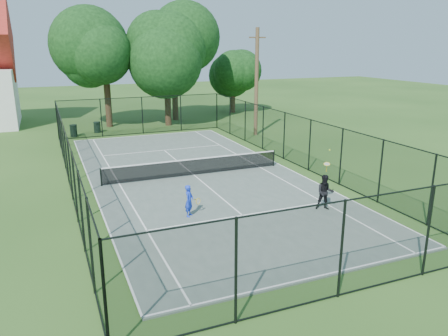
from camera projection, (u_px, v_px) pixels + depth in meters
name	position (u px, v px, depth m)	size (l,w,h in m)	color
ground	(194.00, 176.00, 24.23)	(120.00, 120.00, 0.00)	#294E1A
tennis_court	(194.00, 176.00, 24.22)	(11.00, 24.00, 0.06)	#4F5C54
tennis_net	(194.00, 166.00, 24.07)	(10.08, 0.08, 0.95)	black
fence	(194.00, 150.00, 23.82)	(13.10, 26.10, 3.00)	black
tree_near_left	(105.00, 65.00, 37.31)	(6.68, 6.68, 8.71)	#332114
tree_near_mid	(166.00, 62.00, 37.92)	(6.95, 6.95, 9.09)	#332114
tree_near_right	(174.00, 57.00, 40.70)	(6.77, 6.77, 9.34)	#332114
tree_far_right	(233.00, 75.00, 45.83)	(4.83, 4.83, 6.38)	#332114
trash_bin_left	(74.00, 131.00, 34.41)	(0.58, 0.58, 0.95)	black
trash_bin_right	(97.00, 127.00, 36.06)	(0.58, 0.58, 0.89)	black
utility_pole	(256.00, 82.00, 34.11)	(1.40, 0.30, 8.30)	#4C3823
player_blue	(189.00, 201.00, 18.28)	(0.87, 0.59, 1.37)	blue
player_black	(325.00, 192.00, 19.01)	(0.95, 0.94, 2.57)	black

